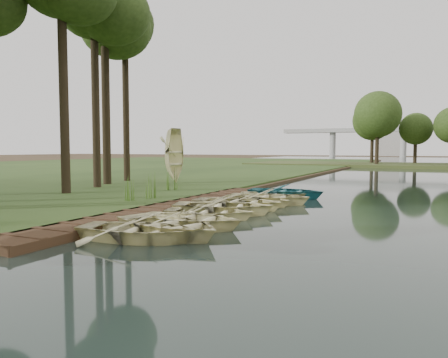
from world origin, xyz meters
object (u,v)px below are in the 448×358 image
at_px(rowboat_2, 189,217).
at_px(stored_rowboat, 175,177).
at_px(rowboat_0, 140,227).
at_px(boardwalk, 171,208).
at_px(rowboat_1, 169,222).

relative_size(rowboat_2, stored_rowboat, 0.98).
bearing_deg(stored_rowboat, rowboat_0, -146.76).
height_order(boardwalk, rowboat_1, rowboat_1).
bearing_deg(rowboat_1, rowboat_0, 177.51).
xyz_separation_m(rowboat_0, stored_rowboat, (-8.06, 14.68, 0.25)).
bearing_deg(rowboat_2, rowboat_0, 169.55).
height_order(rowboat_0, stored_rowboat, stored_rowboat).
height_order(rowboat_1, stored_rowboat, stored_rowboat).
distance_m(boardwalk, stored_rowboat, 11.10).
bearing_deg(boardwalk, stored_rowboat, 121.10).
distance_m(rowboat_2, stored_rowboat, 15.04).
distance_m(boardwalk, rowboat_2, 4.00).
bearing_deg(boardwalk, rowboat_1, -58.13).
xyz_separation_m(boardwalk, stored_rowboat, (-5.73, 9.50, 0.52)).
bearing_deg(rowboat_2, boardwalk, 38.08).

